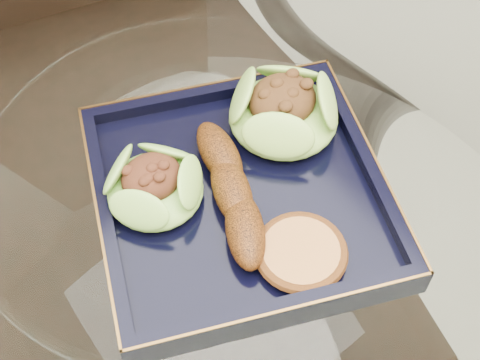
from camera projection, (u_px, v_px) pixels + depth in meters
dining_table at (210, 281)px, 0.79m from camera, size 1.13×1.13×0.77m
dining_chair at (91, 129)px, 0.92m from camera, size 0.56×0.56×1.08m
navy_plate at (240, 198)px, 0.64m from camera, size 0.35×0.35×0.02m
lettuce_wrap_left at (154, 187)px, 0.62m from camera, size 0.11×0.11×0.03m
lettuce_wrap_right at (284, 113)px, 0.67m from camera, size 0.14×0.14×0.04m
roasted_plantain at (232, 190)px, 0.62m from camera, size 0.09×0.17×0.03m
crumb_patty at (301, 253)px, 0.59m from camera, size 0.09×0.09×0.01m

